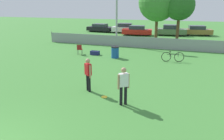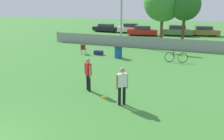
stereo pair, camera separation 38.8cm
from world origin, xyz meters
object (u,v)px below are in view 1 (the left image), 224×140
object	(u,v)px
tree_near_pole	(158,2)
parked_car_tan	(196,31)
trash_bin	(115,52)
parked_car_olive	(171,30)
gear_bag_sideline	(95,53)
parked_car_white	(125,28)
frisbee_disc	(104,97)
folding_chair_sideline	(80,49)
bicycle_sideline	(173,57)
light_pole	(117,2)
parked_car_dark	(100,28)
tree_far_right	(180,6)
player_receiver_white	(123,84)
parked_car_red	(137,31)
player_thrower_red	(88,73)

from	to	relation	value
tree_near_pole	parked_car_tan	distance (m)	9.95
trash_bin	parked_car_olive	world-z (taller)	parked_car_olive
gear_bag_sideline	parked_car_white	xyz separation A→B (m)	(-2.07, 15.83, 0.54)
trash_bin	parked_car_white	world-z (taller)	parked_car_white
frisbee_disc	parked_car_tan	size ratio (longest dim) A/B	0.06
folding_chair_sideline	bicycle_sideline	world-z (taller)	folding_chair_sideline
light_pole	parked_car_tan	world-z (taller)	light_pole
folding_chair_sideline	parked_car_dark	size ratio (longest dim) A/B	0.21
tree_far_right	parked_car_white	world-z (taller)	tree_far_right
light_pole	tree_far_right	world-z (taller)	light_pole
frisbee_disc	bicycle_sideline	distance (m)	8.34
player_receiver_white	parked_car_tan	xyz separation A→B (m)	(3.06, 25.05, -0.29)
tree_near_pole	light_pole	bearing A→B (deg)	-143.32
player_receiver_white	folding_chair_sideline	xyz separation A→B (m)	(-6.55, 8.30, -0.47)
tree_far_right	frisbee_disc	distance (m)	16.81
tree_near_pole	parked_car_red	xyz separation A→B (m)	(-3.50, 5.30, -3.78)
trash_bin	tree_far_right	bearing A→B (deg)	63.64
parked_car_white	gear_bag_sideline	bearing A→B (deg)	-91.35
tree_near_pole	gear_bag_sideline	size ratio (longest dim) A/B	8.63
parked_car_dark	parked_car_olive	xyz separation A→B (m)	(11.11, -0.56, 0.09)
player_receiver_white	tree_far_right	bearing A→B (deg)	48.64
tree_near_pole	folding_chair_sideline	world-z (taller)	tree_near_pole
gear_bag_sideline	parked_car_olive	bearing A→B (deg)	72.12
player_receiver_white	gear_bag_sideline	xyz separation A→B (m)	(-5.22, 8.58, -0.79)
tree_far_right	frisbee_disc	xyz separation A→B (m)	(-2.06, -16.18, -4.06)
parked_car_dark	tree_near_pole	bearing A→B (deg)	-32.89
frisbee_disc	parked_car_red	size ratio (longest dim) A/B	0.06
trash_bin	parked_car_red	xyz separation A→B (m)	(-1.65, 14.15, 0.18)
frisbee_disc	bicycle_sideline	bearing A→B (deg)	73.53
parked_car_dark	parked_car_tan	world-z (taller)	parked_car_tan
bicycle_sideline	gear_bag_sideline	world-z (taller)	bicycle_sideline
bicycle_sideline	parked_car_dark	world-z (taller)	parked_car_dark
bicycle_sideline	trash_bin	distance (m)	4.53
tree_far_right	parked_car_dark	world-z (taller)	tree_far_right
parked_car_dark	parked_car_tan	xyz separation A→B (m)	(14.50, 0.72, 0.05)
trash_bin	parked_car_red	size ratio (longest dim) A/B	0.21
light_pole	folding_chair_sideline	world-z (taller)	light_pole
tree_near_pole	parked_car_olive	world-z (taller)	tree_near_pole
tree_near_pole	parked_car_dark	xyz separation A→B (m)	(-10.07, 7.36, -3.81)
folding_chair_sideline	parked_car_olive	world-z (taller)	parked_car_olive
player_thrower_red	parked_car_dark	bearing A→B (deg)	150.13
tree_far_right	parked_car_dark	distance (m)	15.03
tree_near_pole	gear_bag_sideline	bearing A→B (deg)	-114.66
parked_car_dark	bicycle_sideline	bearing A→B (deg)	-48.01
light_pole	parked_car_tan	size ratio (longest dim) A/B	1.70
trash_bin	parked_car_tan	size ratio (longest dim) A/B	0.21
parked_car_olive	bicycle_sideline	bearing A→B (deg)	-89.50
tree_far_right	parked_car_dark	size ratio (longest dim) A/B	1.38
tree_far_right	player_receiver_white	distance (m)	16.94
player_thrower_red	gear_bag_sideline	bearing A→B (deg)	150.56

